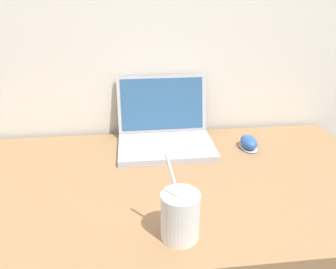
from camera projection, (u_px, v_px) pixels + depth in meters
name	position (u px, v px, depth m)	size (l,w,h in m)	color
laptop	(165.00, 131.00, 1.12)	(0.31, 0.27, 0.22)	#ADADB2
drink_cup	(180.00, 215.00, 0.69)	(0.08, 0.08, 0.20)	silver
computer_mouse	(249.00, 143.00, 1.10)	(0.06, 0.09, 0.04)	#B2B2B7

